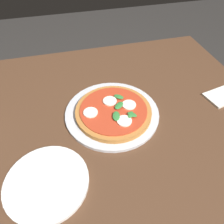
# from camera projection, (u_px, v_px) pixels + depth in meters

# --- Properties ---
(ground_plane) EXTENTS (6.00, 6.00, 0.00)m
(ground_plane) POSITION_uv_depth(u_px,v_px,m) (108.00, 206.00, 1.26)
(ground_plane) COLOR #2D2B28
(dining_table) EXTENTS (1.24, 1.07, 0.73)m
(dining_table) POSITION_uv_depth(u_px,v_px,m) (106.00, 142.00, 0.80)
(dining_table) COLOR #4C301E
(dining_table) RESTS_ON ground_plane
(serving_tray) EXTENTS (0.34, 0.34, 0.01)m
(serving_tray) POSITION_uv_depth(u_px,v_px,m) (112.00, 113.00, 0.77)
(serving_tray) COLOR silver
(serving_tray) RESTS_ON dining_table
(pizza) EXTENTS (0.27, 0.27, 0.03)m
(pizza) POSITION_uv_depth(u_px,v_px,m) (113.00, 111.00, 0.76)
(pizza) COLOR #B27033
(pizza) RESTS_ON serving_tray
(plate_white) EXTENTS (0.23, 0.23, 0.01)m
(plate_white) POSITION_uv_depth(u_px,v_px,m) (47.00, 182.00, 0.59)
(plate_white) COLOR white
(plate_white) RESTS_ON dining_table
(napkin) EXTENTS (0.15, 0.11, 0.01)m
(napkin) POSITION_uv_depth(u_px,v_px,m) (222.00, 96.00, 0.84)
(napkin) COLOR white
(napkin) RESTS_ON dining_table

